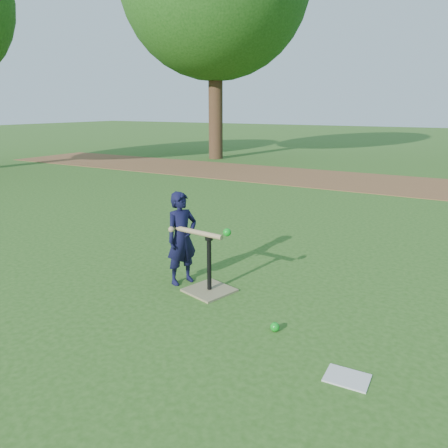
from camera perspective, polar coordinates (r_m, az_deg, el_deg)
The scene contains 7 objects.
ground at distance 4.71m, azimuth -1.57°, elevation -7.95°, with size 80.00×80.00×0.00m, color #285116.
dirt_strip at distance 11.56m, azimuth 18.41°, elevation 5.20°, with size 24.00×3.00×0.01m, color brown.
child at distance 4.63m, azimuth -5.53°, elevation -1.86°, with size 0.36×0.24×1.00m, color black.
wiffle_ball_ground at distance 3.82m, azimuth 6.66°, elevation -13.21°, with size 0.08×0.08×0.08m, color #0D971B.
clipboard at distance 3.36m, azimuth 15.78°, elevation -18.78°, with size 0.30×0.23×0.01m, color silver.
batting_tee at distance 4.52m, azimuth -1.93°, elevation -7.49°, with size 0.53×0.53×0.61m.
swing_action at distance 4.37m, azimuth -3.04°, elevation -1.07°, with size 0.70×0.13×0.12m.
Camera 1 is at (2.29, -3.68, 1.85)m, focal length 35.00 mm.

